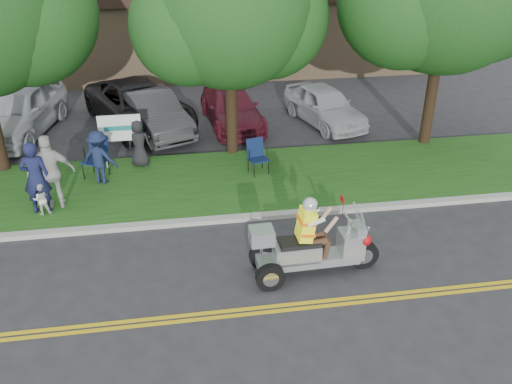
{
  "coord_description": "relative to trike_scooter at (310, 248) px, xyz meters",
  "views": [
    {
      "loc": [
        -1.25,
        -8.84,
        7.24
      ],
      "look_at": [
        0.46,
        2.0,
        1.35
      ],
      "focal_mm": 38.0,
      "sensor_mm": 36.0,
      "label": 1
    }
  ],
  "objects": [
    {
      "name": "commercial_building",
      "position": [
        0.6,
        18.42,
        1.34
      ],
      "size": [
        18.0,
        8.2,
        4.0
      ],
      "color": "#9E7F5B",
      "rests_on": "ground"
    },
    {
      "name": "parked_car_mid",
      "position": [
        -3.9,
        9.74,
        0.11
      ],
      "size": [
        4.63,
        6.16,
        1.55
      ],
      "primitive_type": "imported",
      "rotation": [
        0.0,
        0.0,
        0.42
      ],
      "color": "black",
      "rests_on": "ground"
    },
    {
      "name": "trike_scooter",
      "position": [
        0.0,
        0.0,
        0.0
      ],
      "size": [
        2.91,
        0.98,
        1.9
      ],
      "rotation": [
        0.0,
        0.0,
        0.03
      ],
      "color": "black",
      "rests_on": "ground"
    },
    {
      "name": "parked_car_right",
      "position": [
        -0.6,
        9.33,
        -0.03
      ],
      "size": [
        2.25,
        4.55,
        1.27
      ],
      "primitive_type": "imported",
      "rotation": [
        0.0,
        0.0,
        0.11
      ],
      "color": "#561421",
      "rests_on": "ground"
    },
    {
      "name": "child_right",
      "position": [
        -6.2,
        3.44,
        -0.13
      ],
      "size": [
        0.46,
        0.38,
        0.87
      ],
      "primitive_type": "imported",
      "rotation": [
        0.0,
        0.0,
        3.28
      ],
      "color": "silver",
      "rests_on": "grass_verge"
    },
    {
      "name": "tree_mid",
      "position": [
        -0.85,
        6.68,
        3.77
      ],
      "size": [
        5.88,
        4.8,
        7.05
      ],
      "color": "#332114",
      "rests_on": "ground"
    },
    {
      "name": "business_sign",
      "position": [
        -4.3,
        6.04,
        0.59
      ],
      "size": [
        1.25,
        0.06,
        1.75
      ],
      "color": "silver",
      "rests_on": "ground"
    },
    {
      "name": "parked_car_far_left",
      "position": [
        -8.03,
        9.55,
        0.22
      ],
      "size": [
        3.01,
        5.47,
        1.76
      ],
      "primitive_type": "imported",
      "rotation": [
        0.0,
        0.0,
        -0.19
      ],
      "color": "#B8BAC0",
      "rests_on": "ground"
    },
    {
      "name": "centerline_near",
      "position": [
        -1.4,
        -1.14,
        -0.66
      ],
      "size": [
        60.0,
        0.1,
        0.01
      ],
      "primitive_type": "cube",
      "color": "gold",
      "rests_on": "ground"
    },
    {
      "name": "grass_verge",
      "position": [
        -1.4,
        4.64,
        -0.61
      ],
      "size": [
        60.0,
        4.0,
        0.1
      ],
      "primitive_type": "cube",
      "color": "#194913",
      "rests_on": "ground"
    },
    {
      "name": "spectator_chair_b",
      "position": [
        -3.79,
        6.04,
        0.17
      ],
      "size": [
        0.81,
        0.64,
        1.47
      ],
      "primitive_type": "imported",
      "rotation": [
        0.0,
        0.0,
        2.88
      ],
      "color": "black",
      "rests_on": "grass_verge"
    },
    {
      "name": "curb",
      "position": [
        -1.4,
        2.49,
        -0.61
      ],
      "size": [
        60.0,
        0.25,
        0.12
      ],
      "primitive_type": "cube",
      "color": "#A8A89E",
      "rests_on": "ground"
    },
    {
      "name": "spectator_adult_left",
      "position": [
        -6.25,
        3.56,
        0.42
      ],
      "size": [
        0.73,
        0.49,
        1.96
      ],
      "primitive_type": "imported",
      "rotation": [
        0.0,
        0.0,
        3.12
      ],
      "color": "#171C42",
      "rests_on": "grass_verge"
    },
    {
      "name": "spectator_chair_a",
      "position": [
        -4.85,
        5.03,
        0.23
      ],
      "size": [
        1.16,
        0.92,
        1.57
      ],
      "primitive_type": "imported",
      "rotation": [
        0.0,
        0.0,
        2.77
      ],
      "color": "#182343",
      "rests_on": "grass_verge"
    },
    {
      "name": "centerline_far",
      "position": [
        -1.4,
        -0.98,
        -0.66
      ],
      "size": [
        60.0,
        0.1,
        0.01
      ],
      "primitive_type": "cube",
      "color": "gold",
      "rests_on": "ground"
    },
    {
      "name": "lawn_chair_b",
      "position": [
        -0.35,
        5.06,
        0.01
      ],
      "size": [
        0.67,
        0.68,
        1.02
      ],
      "rotation": [
        0.0,
        0.0,
        0.28
      ],
      "color": "black",
      "rests_on": "grass_verge"
    },
    {
      "name": "parked_car_far_right",
      "position": [
        2.78,
        8.93,
        0.03
      ],
      "size": [
        2.69,
        4.35,
        1.38
      ],
      "primitive_type": "imported",
      "rotation": [
        0.0,
        0.0,
        0.28
      ],
      "color": "#AFB2B7",
      "rests_on": "ground"
    },
    {
      "name": "ground",
      "position": [
        -1.4,
        -0.56,
        -0.67
      ],
      "size": [
        120.0,
        120.0,
        0.0
      ],
      "primitive_type": "plane",
      "color": "#28282B",
      "rests_on": "ground"
    },
    {
      "name": "lawn_chair_a",
      "position": [
        -4.98,
        5.53,
        0.11
      ],
      "size": [
        0.85,
        0.86,
        1.19
      ],
      "rotation": [
        0.0,
        0.0,
        -0.47
      ],
      "color": "black",
      "rests_on": "grass_verge"
    },
    {
      "name": "parked_car_left",
      "position": [
        -3.4,
        9.02,
        0.05
      ],
      "size": [
        2.97,
        4.62,
        1.44
      ],
      "primitive_type": "imported",
      "rotation": [
        0.0,
        0.0,
        0.36
      ],
      "color": "#323134",
      "rests_on": "ground"
    },
    {
      "name": "spectator_adult_right",
      "position": [
        -5.91,
        3.77,
        0.45
      ],
      "size": [
        1.23,
        0.62,
        2.02
      ],
      "primitive_type": "imported",
      "rotation": [
        0.0,
        0.0,
        3.25
      ],
      "color": "beige",
      "rests_on": "grass_verge"
    }
  ]
}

